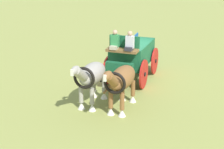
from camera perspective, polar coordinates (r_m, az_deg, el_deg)
ground_plane at (r=17.61m, az=3.36°, el=-0.61°), size 220.00×220.00×0.00m
show_wagon at (r=17.07m, az=3.29°, el=3.29°), size 5.86×1.99×2.82m
draft_horse_near at (r=13.60m, az=1.55°, el=-0.94°), size 3.18×0.89×2.13m
draft_horse_off at (r=14.03m, az=-3.49°, el=-0.27°), size 2.97×0.91×2.15m
sponsor_banner at (r=21.66m, az=3.39°, el=4.71°), size 3.20×0.26×1.10m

